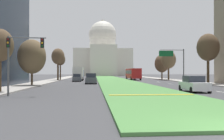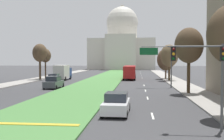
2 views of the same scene
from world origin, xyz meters
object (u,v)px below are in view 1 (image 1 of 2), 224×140
Objects in this scene: street_tree_left_distant at (60,60)px; city_bus at (133,73)px; street_tree_right_mid at (208,48)px; capitol_building at (103,55)px; sedan_lead_stopped at (194,84)px; overhead_guide_sign at (175,59)px; box_truck_delivery at (78,74)px; street_tree_left_mid at (32,57)px; street_tree_right_distant at (162,63)px; traffic_light_near_left at (18,52)px; sedan_distant at (77,78)px; street_tree_right_far at (169,60)px; street_tree_left_far at (58,57)px; sedan_midblock at (91,79)px; street_tree_left_near at (0,46)px.

street_tree_left_distant is 19.23m from city_bus.
street_tree_left_distant is 0.62× the size of city_bus.
city_bus is at bearing 107.45° from street_tree_right_mid.
city_bus is at bearing -85.28° from capitol_building.
overhead_guide_sign is at bearing 76.03° from sedan_lead_stopped.
street_tree_left_mid is at bearing -103.16° from box_truck_delivery.
capitol_building reaches higher than street_tree_right_distant.
sedan_distant is (2.87, 31.04, -3.01)m from traffic_light_near_left.
street_tree_right_distant is at bearing 26.63° from sedan_distant.
street_tree_right_far is at bearing -6.33° from street_tree_left_distant.
street_tree_left_far is at bearing -168.96° from street_tree_right_distant.
sedan_distant is at bearing 107.57° from sedan_midblock.
street_tree_left_far is (0.64, 33.77, 1.04)m from street_tree_left_near.
street_tree_right_distant is at bearing 5.10° from street_tree_left_distant.
traffic_light_near_left is 36.95m from street_tree_left_far.
traffic_light_near_left is at bearing -95.96° from capitol_building.
overhead_guide_sign is 0.95× the size of street_tree_right_distant.
traffic_light_near_left is 22.01m from sedan_midblock.
street_tree_right_distant is 28.57m from sedan_midblock.
capitol_building is 7.23× the size of sedan_lead_stopped.
street_tree_right_distant reaches higher than street_tree_left_near.
sedan_distant is at bearing 72.08° from street_tree_left_mid.
street_tree_left_mid is 17.81m from sedan_distant.
sedan_lead_stopped is at bearing -86.99° from capitol_building.
street_tree_left_near is 0.99× the size of box_truck_delivery.
street_tree_right_far is (27.11, -0.11, -0.60)m from street_tree_left_far.
sedan_midblock is at bearing 37.27° from street_tree_left_mid.
street_tree_left_near is at bearing -91.04° from street_tree_left_mid.
overhead_guide_sign is at bearing 8.93° from sedan_midblock.
street_tree_left_far is 1.13× the size of street_tree_right_distant.
city_bus is (14.06, 10.48, 0.99)m from sedan_distant.
capitol_building is at bearing 97.12° from overhead_guide_sign.
street_tree_right_far reaches higher than sedan_distant.
street_tree_left_distant is 1.58× the size of sedan_distant.
street_tree_left_mid is 1.61× the size of sedan_lead_stopped.
overhead_guide_sign is 13.61m from street_tree_right_far.
traffic_light_near_left is 32.20m from overhead_guide_sign.
overhead_guide_sign reaches higher than sedan_distant.
overhead_guide_sign is at bearing 20.20° from street_tree_left_mid.
sedan_midblock is (-5.31, -87.87, -10.69)m from capitol_building.
street_tree_left_near is 0.93× the size of street_tree_left_mid.
street_tree_right_distant reaches higher than box_truck_delivery.
sedan_lead_stopped is at bearing -30.52° from street_tree_left_mid.
traffic_light_near_left is at bearing -48.61° from street_tree_left_near.
street_tree_left_near is at bearing -129.51° from street_tree_right_far.
capitol_building is 7.11× the size of sedan_distant.
sedan_midblock is (6.06, 20.95, -2.94)m from traffic_light_near_left.
sedan_midblock is (7.96, -18.76, -4.35)m from street_tree_left_distant.
overhead_guide_sign is at bearing -102.81° from street_tree_right_far.
street_tree_left_far is 1.13× the size of street_tree_left_distant.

